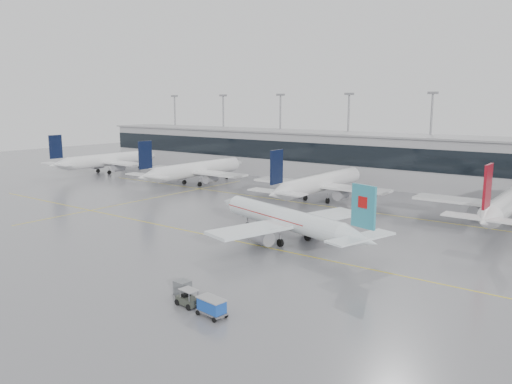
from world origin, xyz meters
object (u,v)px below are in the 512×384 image
Objects in this scene: baggage_cart at (212,306)px; gse_unit at (183,288)px; air_canada_jet at (289,220)px; baggage_tug at (188,300)px.

baggage_cart is 2.08× the size of gse_unit.
baggage_cart is 6.55m from gse_unit.
gse_unit is (-6.13, 2.27, -0.31)m from baggage_cart.
air_canada_jet is 10.58× the size of baggage_cart.
baggage_tug is 2.46× the size of gse_unit.
baggage_tug is 3.63m from baggage_cart.
gse_unit is (2.18, -23.77, -2.44)m from air_canada_jet.
baggage_cart is at bearing -16.31° from gse_unit.
baggage_tug reaches higher than gse_unit.
air_canada_jet is 26.15m from baggage_tug.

